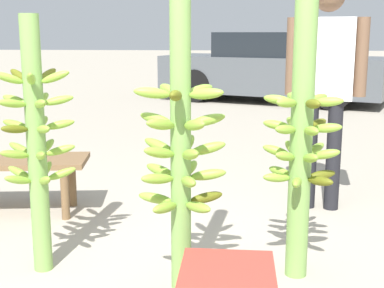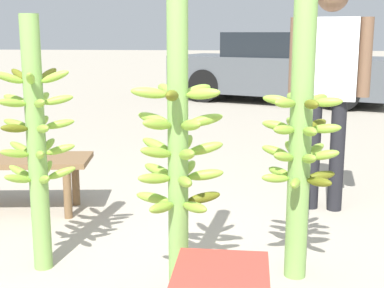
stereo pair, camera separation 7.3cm
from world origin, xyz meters
name	(u,v)px [view 2 (the right image)]	position (x,y,z in m)	size (l,w,h in m)	color
banana_stalk_left	(36,140)	(-0.74, 0.41, 0.76)	(0.43, 0.42, 1.44)	#7AA851
banana_stalk_center	(178,146)	(0.09, 0.16, 0.79)	(0.46, 0.46, 1.60)	#7AA851
banana_stalk_right	(300,141)	(0.71, 0.47, 0.77)	(0.42, 0.42, 1.54)	#7AA851
vendor_person	(329,74)	(1.01, 1.68, 1.04)	(0.60, 0.24, 1.71)	black
parked_car	(285,68)	(1.08, 8.33, 0.66)	(4.62, 3.09, 1.35)	#4C5156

